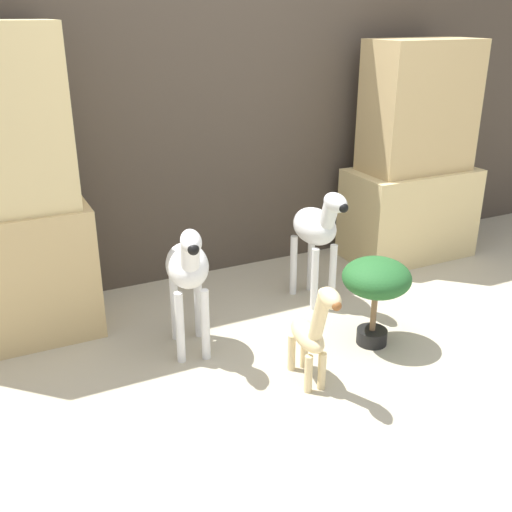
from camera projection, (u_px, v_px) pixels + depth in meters
name	position (u px, v px, depth m)	size (l,w,h in m)	color
ground_plane	(342.00, 386.00, 2.73)	(14.00, 14.00, 0.00)	#B2A88E
wall_back	(210.00, 99.00, 3.58)	(6.40, 0.08, 2.20)	#473D33
rock_pillar_right	(413.00, 165.00, 3.97)	(0.86, 0.47, 1.43)	#DBC184
zebra_right	(317.00, 229.00, 3.37)	(0.22, 0.45, 0.70)	white
zebra_left	(188.00, 270.00, 2.85)	(0.27, 0.46, 0.70)	white
giraffe_figurine	(312.00, 332.00, 2.64)	(0.14, 0.42, 0.55)	beige
potted_palm_front	(376.00, 283.00, 2.96)	(0.34, 0.34, 0.46)	black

